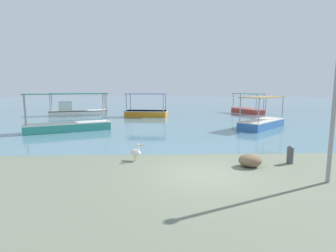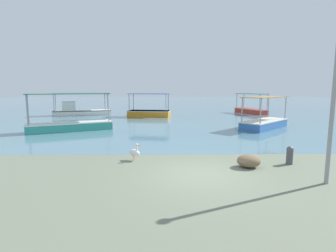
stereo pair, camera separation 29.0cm
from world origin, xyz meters
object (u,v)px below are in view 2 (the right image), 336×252
fishing_boat_near_left (80,110)px  mooring_bollard (290,155)px  fishing_boat_near_right (251,109)px  lamp_post (334,89)px  fishing_boat_far_right (149,112)px  net_pile (249,161)px  pelican (135,152)px  fishing_boat_far_left (70,124)px  fishing_boat_outer (264,122)px

fishing_boat_near_left → mooring_bollard: bearing=-53.7°
fishing_boat_near_right → lamp_post: bearing=-103.0°
fishing_boat_far_right → net_pile: fishing_boat_far_right is taller
pelican → net_pile: bearing=-13.0°
fishing_boat_far_left → mooring_bollard: size_ratio=7.91×
fishing_boat_far_left → lamp_post: size_ratio=1.09×
fishing_boat_near_right → lamp_post: (-5.86, -25.39, 2.69)m
fishing_boat_outer → fishing_boat_near_right: fishing_boat_outer is taller
fishing_boat_outer → fishing_boat_near_right: (3.23, 12.94, -0.01)m
lamp_post → pelican: bearing=156.4°
mooring_bollard → fishing_boat_near_right: bearing=75.4°
fishing_boat_near_right → net_pile: 24.80m
net_pile → fishing_boat_far_left: bearing=138.2°
fishing_boat_near_left → lamp_post: (15.72, -23.45, 2.59)m
fishing_boat_near_left → fishing_boat_far_left: fishing_boat_far_left is taller
fishing_boat_far_left → fishing_boat_outer: size_ratio=1.25×
fishing_boat_far_right → mooring_bollard: bearing=-70.0°
fishing_boat_near_right → net_pile: (-7.92, -23.50, -0.24)m
fishing_boat_far_left → lamp_post: 17.23m
fishing_boat_far_right → fishing_boat_near_left: 8.69m
fishing_boat_near_left → fishing_boat_far_left: bearing=-75.8°
fishing_boat_outer → mooring_bollard: bearing=-105.4°
fishing_boat_near_left → pelican: (8.85, -20.45, -0.23)m
fishing_boat_far_right → fishing_boat_outer: size_ratio=1.01×
fishing_boat_far_right → pelican: fishing_boat_far_right is taller
fishing_boat_near_right → net_pile: size_ratio=5.42×
fishing_boat_outer → lamp_post: (-2.63, -12.44, 2.69)m
lamp_post → net_pile: (-2.06, 1.89, -2.93)m
fishing_boat_near_right → mooring_bollard: bearing=-104.6°
pelican → net_pile: 4.93m
pelican → lamp_post: bearing=-23.6°
fishing_boat_outer → lamp_post: 13.00m
pelican → fishing_boat_near_left: bearing=113.4°
fishing_boat_far_right → fishing_boat_far_left: size_ratio=0.81×
fishing_boat_near_left → net_pile: bearing=-57.6°
fishing_boat_near_left → net_pile: (13.66, -21.56, -0.34)m
fishing_boat_far_left → mooring_bollard: (12.49, -9.07, -0.11)m
fishing_boat_far_left → fishing_boat_near_right: size_ratio=1.20×
pelican → fishing_boat_near_right: bearing=60.4°
fishing_boat_near_right → mooring_bollard: 23.86m
fishing_boat_near_left → fishing_boat_near_right: 21.67m
fishing_boat_outer → lamp_post: lamp_post is taller
fishing_boat_outer → lamp_post: bearing=-101.9°
fishing_boat_far_left → mooring_bollard: fishing_boat_far_left is taller
fishing_boat_near_right → pelican: 25.75m
fishing_boat_outer → net_pile: fishing_boat_outer is taller
fishing_boat_far_left → fishing_boat_outer: 15.33m
fishing_boat_near_right → fishing_boat_near_left: bearing=-174.9°
fishing_boat_near_left → fishing_boat_far_left: size_ratio=1.12×
lamp_post → mooring_bollard: bearing=94.2°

